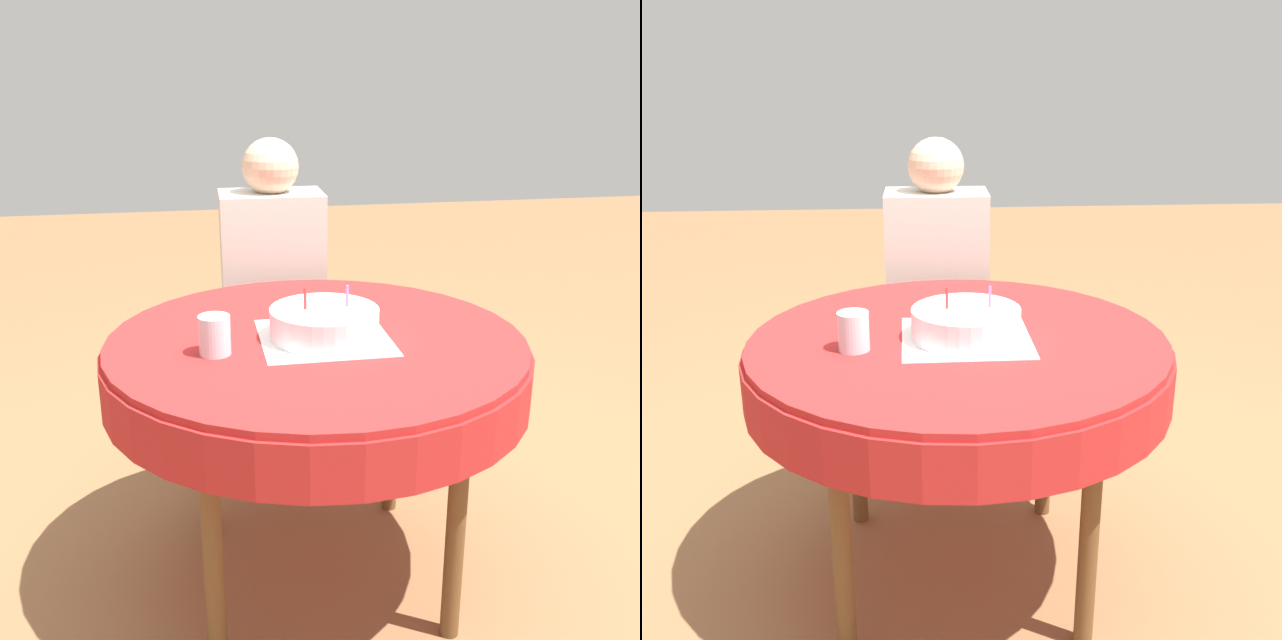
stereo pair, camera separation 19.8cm
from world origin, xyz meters
TOP-DOWN VIEW (x-y plane):
  - ground_plane at (0.00, 0.00)m, footprint 12.00×12.00m
  - dining_table at (0.00, 0.00)m, footprint 1.14×1.14m
  - chair at (-0.02, 0.85)m, footprint 0.38×0.38m
  - person at (-0.02, 0.76)m, footprint 0.37×0.34m
  - napkin at (0.02, -0.01)m, footprint 0.34×0.34m
  - birthday_cake at (0.02, -0.01)m, footprint 0.29×0.29m
  - drinking_glass at (-0.27, -0.08)m, footprint 0.08×0.08m

SIDE VIEW (x-z plane):
  - ground_plane at x=0.00m, z-range 0.00..0.00m
  - chair at x=-0.02m, z-range 0.03..1.04m
  - dining_table at x=0.00m, z-range 0.29..1.05m
  - person at x=-0.02m, z-range 0.13..1.34m
  - napkin at x=0.02m, z-range 0.76..0.76m
  - birthday_cake at x=0.02m, z-range 0.73..0.87m
  - drinking_glass at x=-0.27m, z-range 0.76..0.86m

